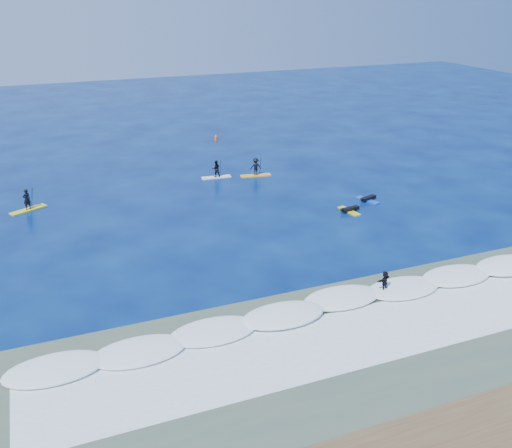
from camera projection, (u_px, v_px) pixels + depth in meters
name	position (u px, v px, depth m)	size (l,w,h in m)	color
ground	(264.00, 240.00, 40.96)	(160.00, 160.00, 0.00)	#031143
shallow_water	(369.00, 346.00, 28.99)	(90.00, 13.00, 0.01)	#3B5142
breaking_wave	(331.00, 308.00, 32.41)	(40.00, 6.00, 0.30)	white
whitewater	(359.00, 336.00, 29.84)	(34.00, 5.00, 0.02)	silver
sup_paddler_left	(27.00, 203.00, 46.19)	(2.99, 2.02, 2.09)	yellow
sup_paddler_center	(216.00, 170.00, 53.98)	(2.84, 0.97, 1.95)	white
sup_paddler_right	(256.00, 168.00, 54.45)	(2.98, 1.14, 2.04)	gold
prone_paddler_near	(349.00, 210.00, 46.10)	(1.80, 2.32, 0.47)	gold
prone_paddler_far	(368.00, 199.00, 48.43)	(1.76, 2.31, 0.47)	#1941BC
wave_surfer	(385.00, 282.00, 33.67)	(1.85, 1.05, 1.29)	white
marker_buoy	(216.00, 138.00, 67.10)	(0.31, 0.31, 0.75)	#FA5E16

